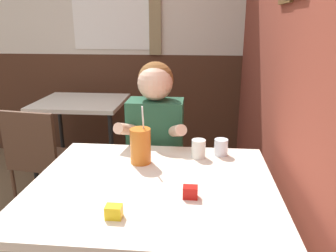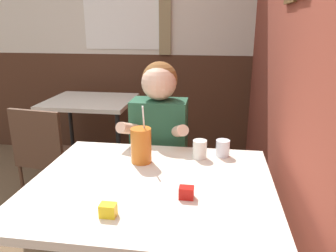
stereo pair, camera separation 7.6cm
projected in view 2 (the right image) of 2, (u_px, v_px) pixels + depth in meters
name	position (u px, v px, depth m)	size (l,w,h in m)	color
brick_wall_right	(281.00, 34.00, 2.01)	(0.08, 4.46, 2.70)	brown
back_wall	(141.00, 29.00, 3.36)	(5.24, 0.09, 2.70)	beige
main_table	(151.00, 194.00, 1.48)	(1.08, 0.91, 0.74)	beige
background_table	(90.00, 109.00, 3.06)	(0.78, 0.68, 0.74)	beige
chair_near_window	(48.00, 152.00, 2.45)	(0.45, 0.45, 0.84)	#4C3323
person_seated	(160.00, 150.00, 2.09)	(0.42, 0.41, 1.20)	#235138
cocktail_pitcher	(141.00, 145.00, 1.65)	(0.10, 0.10, 0.30)	#C6661E
glass_near_pitcher	(223.00, 148.00, 1.74)	(0.07, 0.07, 0.09)	silver
glass_center	(200.00, 149.00, 1.71)	(0.07, 0.07, 0.10)	silver
condiment_ketchup	(186.00, 193.00, 1.32)	(0.06, 0.04, 0.05)	#B7140F
condiment_mustard	(108.00, 210.00, 1.20)	(0.06, 0.04, 0.05)	yellow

